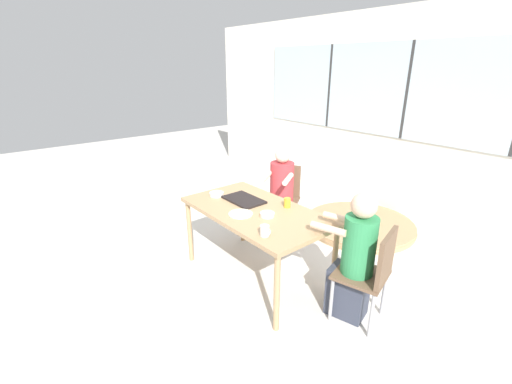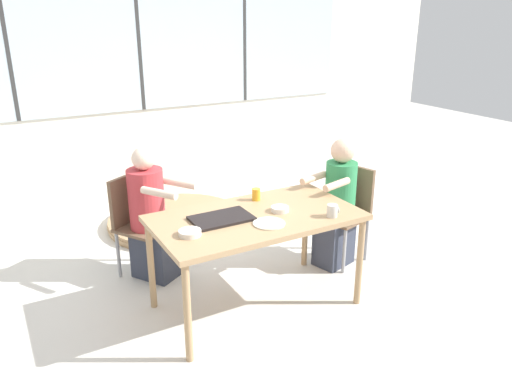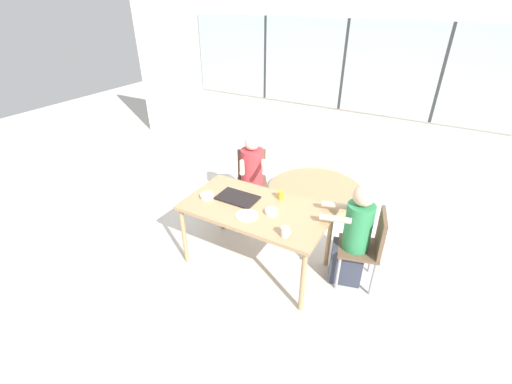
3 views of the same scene
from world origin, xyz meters
TOP-DOWN VIEW (x-y plane):
  - ground_plane at (0.00, 0.00)m, footprint 16.00×16.00m
  - wall_back_with_windows at (0.00, 2.64)m, footprint 8.40×0.08m
  - dining_table at (0.00, 0.00)m, footprint 1.51×0.83m
  - chair_for_woman_green_shirt at (1.12, 0.30)m, footprint 0.49×0.49m
  - chair_for_man_blue_shirt at (-0.62, 0.99)m, footprint 0.55×0.55m
  - person_woman_green_shirt at (0.97, 0.26)m, footprint 0.54×0.39m
  - person_man_blue_shirt at (-0.53, 0.85)m, footprint 0.53×0.61m
  - food_tray_dark at (-0.26, 0.05)m, footprint 0.43×0.28m
  - coffee_mug at (0.47, -0.29)m, footprint 0.09×0.08m
  - juice_glass at (0.15, 0.27)m, footprint 0.07×0.07m
  - bowl_white_shallow at (-0.55, -0.09)m, footprint 0.15×0.15m
  - bowl_cereal at (0.19, -0.02)m, footprint 0.13×0.13m
  - plate_tortillas at (-0.00, -0.19)m, footprint 0.23×0.23m
  - folded_table_stack at (0.02, 1.80)m, footprint 1.44×1.44m

SIDE VIEW (x-z plane):
  - ground_plane at x=0.00m, z-range 0.00..0.00m
  - folded_table_stack at x=0.02m, z-range 0.00..0.09m
  - chair_for_woman_green_shirt at x=1.12m, z-range 0.08..0.95m
  - chair_for_man_blue_shirt at x=-0.62m, z-range 0.08..0.95m
  - person_man_blue_shirt at x=-0.53m, z-range -0.05..1.08m
  - person_woman_green_shirt at x=0.97m, z-range -0.04..1.11m
  - dining_table at x=0.00m, z-range 0.31..1.07m
  - plate_tortillas at x=0.00m, z-range 0.76..0.77m
  - food_tray_dark at x=-0.26m, z-range 0.76..0.78m
  - bowl_white_shallow at x=-0.55m, z-range 0.76..0.79m
  - bowl_cereal at x=0.19m, z-range 0.76..0.79m
  - coffee_mug at x=0.47m, z-range 0.76..0.85m
  - juice_glass at x=0.15m, z-range 0.76..0.85m
  - wall_back_with_windows at x=0.00m, z-range 0.03..2.83m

